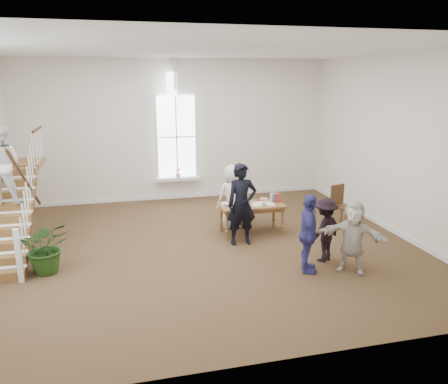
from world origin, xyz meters
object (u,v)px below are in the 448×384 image
object	(u,v)px
elderly_woman	(232,196)
person_yellow	(238,194)
police_officer	(242,204)
side_chair	(340,202)
library_table	(251,207)
floor_plant	(46,247)
woman_cluster_c	(353,237)
woman_cluster_b	(325,230)
woman_cluster_a	(308,234)

from	to	relation	value
elderly_woman	person_yellow	xyz separation A→B (m)	(0.30, 0.50, -0.07)
police_officer	side_chair	distance (m)	3.18
police_officer	side_chair	bearing A→B (deg)	14.14
side_chair	library_table	bearing A→B (deg)	167.36
police_officer	floor_plant	bearing A→B (deg)	-173.49
person_yellow	floor_plant	bearing A→B (deg)	2.03
woman_cluster_c	floor_plant	world-z (taller)	woman_cluster_c
woman_cluster_b	woman_cluster_c	size ratio (longest dim) A/B	0.94
library_table	elderly_woman	world-z (taller)	elderly_woman
library_table	elderly_woman	distance (m)	0.71
elderly_woman	woman_cluster_b	world-z (taller)	elderly_woman
library_table	woman_cluster_b	size ratio (longest dim) A/B	1.17
library_table	woman_cluster_b	distance (m)	2.29
police_officer	person_yellow	bearing A→B (deg)	75.88
police_officer	woman_cluster_a	distance (m)	2.05
library_table	side_chair	distance (m)	2.60
elderly_woman	woman_cluster_a	bearing A→B (deg)	96.03
woman_cluster_b	elderly_woman	bearing A→B (deg)	-90.81
person_yellow	floor_plant	world-z (taller)	person_yellow
woman_cluster_b	floor_plant	world-z (taller)	woman_cluster_b
person_yellow	woman_cluster_b	xyz separation A→B (m)	(1.08, -3.14, -0.06)
police_officer	woman_cluster_b	distance (m)	2.05
elderly_woman	woman_cluster_b	size ratio (longest dim) A/B	1.19
woman_cluster_b	side_chair	world-z (taller)	woman_cluster_b
woman_cluster_c	police_officer	bearing A→B (deg)	168.27
police_officer	elderly_woman	distance (m)	1.26
woman_cluster_b	floor_plant	distance (m)	5.87
person_yellow	woman_cluster_a	distance (m)	3.63
person_yellow	woman_cluster_b	world-z (taller)	person_yellow
library_table	police_officer	distance (m)	0.85
police_officer	elderly_woman	world-z (taller)	police_officer
library_table	woman_cluster_b	xyz separation A→B (m)	(1.03, -2.05, 0.02)
person_yellow	woman_cluster_a	bearing A→B (deg)	73.33
woman_cluster_a	floor_plant	distance (m)	5.37
library_table	woman_cluster_b	bearing A→B (deg)	-63.71
police_officer	floor_plant	distance (m)	4.39
woman_cluster_a	woman_cluster_b	world-z (taller)	woman_cluster_a
person_yellow	floor_plant	distance (m)	5.28
elderly_woman	side_chair	world-z (taller)	elderly_woman
elderly_woman	woman_cluster_c	xyz separation A→B (m)	(1.68, -3.29, -0.09)
person_yellow	floor_plant	xyz separation A→B (m)	(-4.73, -2.34, -0.22)
woman_cluster_c	floor_plant	bearing A→B (deg)	-156.18
floor_plant	woman_cluster_c	bearing A→B (deg)	-13.39
woman_cluster_a	side_chair	bearing A→B (deg)	-19.85
woman_cluster_c	floor_plant	xyz separation A→B (m)	(-6.11, 1.46, -0.20)
person_yellow	woman_cluster_b	distance (m)	3.33
person_yellow	woman_cluster_c	bearing A→B (deg)	85.71
side_chair	floor_plant	bearing A→B (deg)	174.26
floor_plant	side_chair	bearing A→B (deg)	10.95
floor_plant	side_chair	world-z (taller)	floor_plant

